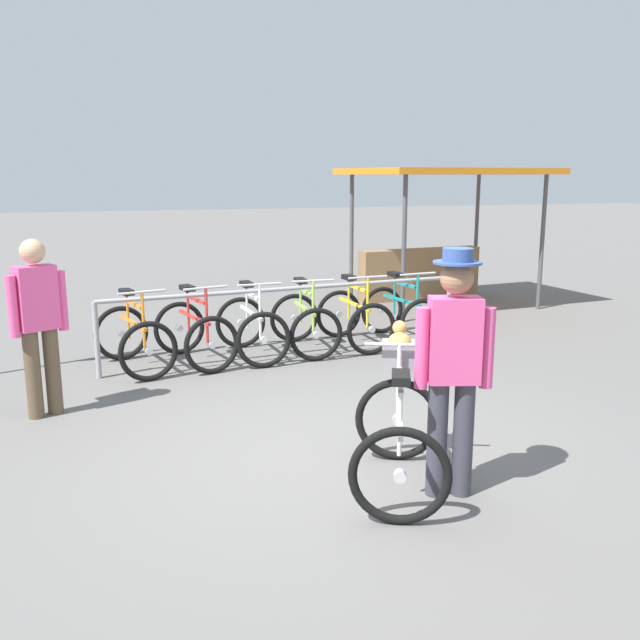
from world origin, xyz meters
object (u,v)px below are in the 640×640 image
object	(u,v)px
racked_bike_red	(195,333)
racked_bike_white	(251,328)
market_stall	(434,222)
person_with_featured_bike	(453,364)
pedestrian_with_backpack	(37,316)
racked_bike_teal	(401,314)
racked_bike_orange	(134,339)
racked_bike_yellow	(354,318)
racked_bike_lime	(305,323)
featured_bicycle	(399,418)

from	to	relation	value
racked_bike_red	racked_bike_white	size ratio (longest dim) A/B	1.07
racked_bike_red	market_stall	bearing A→B (deg)	30.32
person_with_featured_bike	pedestrian_with_backpack	bearing A→B (deg)	135.94
racked_bike_red	racked_bike_teal	bearing A→B (deg)	4.65
market_stall	racked_bike_orange	bearing A→B (deg)	-152.62
racked_bike_orange	racked_bike_red	bearing A→B (deg)	4.65
racked_bike_orange	racked_bike_white	size ratio (longest dim) A/B	1.08
pedestrian_with_backpack	market_stall	distance (m)	7.35
racked_bike_yellow	market_stall	bearing A→B (deg)	45.38
racked_bike_white	market_stall	bearing A→B (deg)	34.05
person_with_featured_bike	racked_bike_lime	bearing A→B (deg)	86.43
racked_bike_orange	racked_bike_lime	size ratio (longest dim) A/B	1.08
racked_bike_yellow	person_with_featured_bike	bearing A→B (deg)	-102.92
racked_bike_teal	featured_bicycle	world-z (taller)	featured_bicycle
racked_bike_white	market_stall	xyz separation A→B (m)	(3.85, 2.60, 1.03)
racked_bike_orange	racked_bike_yellow	bearing A→B (deg)	4.65
racked_bike_lime	featured_bicycle	distance (m)	3.83
racked_bike_red	racked_bike_white	xyz separation A→B (m)	(0.70, 0.06, 0.00)
racked_bike_orange	person_with_featured_bike	bearing A→B (deg)	-64.95
racked_bike_orange	racked_bike_teal	world-z (taller)	same
racked_bike_orange	market_stall	world-z (taller)	market_stall
racked_bike_orange	racked_bike_white	world-z (taller)	same
racked_bike_lime	racked_bike_teal	size ratio (longest dim) A/B	0.98
racked_bike_red	racked_bike_lime	size ratio (longest dim) A/B	1.07
person_with_featured_bike	racked_bike_teal	bearing A→B (deg)	68.61
featured_bicycle	racked_bike_yellow	bearing A→B (deg)	72.71
racked_bike_white	racked_bike_teal	xyz separation A→B (m)	(2.09, 0.17, 0.00)
racked_bike_teal	racked_bike_red	bearing A→B (deg)	-175.35
racked_bike_yellow	racked_bike_orange	bearing A→B (deg)	-175.35
racked_bike_white	featured_bicycle	world-z (taller)	featured_bicycle
racked_bike_white	racked_bike_yellow	size ratio (longest dim) A/B	1.00
racked_bike_lime	racked_bike_white	bearing A→B (deg)	-175.35
racked_bike_yellow	racked_bike_teal	xyz separation A→B (m)	(0.70, 0.06, 0.00)
racked_bike_red	pedestrian_with_backpack	xyz separation A→B (m)	(-1.60, -1.33, 0.57)
racked_bike_lime	racked_bike_yellow	distance (m)	0.70
racked_bike_orange	racked_bike_yellow	size ratio (longest dim) A/B	1.08
racked_bike_teal	featured_bicycle	bearing A→B (deg)	-115.88
racked_bike_lime	racked_bike_yellow	bearing A→B (deg)	4.65
racked_bike_orange	pedestrian_with_backpack	world-z (taller)	pedestrian_with_backpack
racked_bike_yellow	racked_bike_teal	world-z (taller)	same
racked_bike_lime	market_stall	bearing A→B (deg)	38.91
racked_bike_red	featured_bicycle	world-z (taller)	featured_bicycle
racked_bike_yellow	featured_bicycle	size ratio (longest dim) A/B	0.91
racked_bike_white	racked_bike_lime	bearing A→B (deg)	4.65
racked_bike_white	pedestrian_with_backpack	world-z (taller)	pedestrian_with_backpack
featured_bicycle	market_stall	bearing A→B (deg)	60.04
racked_bike_red	market_stall	size ratio (longest dim) A/B	0.38
racked_bike_red	racked_bike_lime	distance (m)	1.40
racked_bike_red	pedestrian_with_backpack	world-z (taller)	pedestrian_with_backpack
racked_bike_red	pedestrian_with_backpack	distance (m)	2.16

